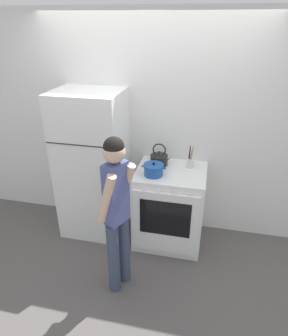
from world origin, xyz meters
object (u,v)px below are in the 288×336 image
refrigerator (93,166)px  tea_kettle (159,158)px  stove_range (169,207)px  dutch_oven_pot (154,170)px  person (117,209)px  utensil_jar (190,162)px

refrigerator → tea_kettle: refrigerator is taller
stove_range → dutch_oven_pot: bearing=-148.9°
stove_range → tea_kettle: 0.58m
stove_range → person: 0.97m
refrigerator → person: bearing=-56.2°
stove_range → dutch_oven_pot: (-0.17, -0.10, 0.52)m
refrigerator → stove_range: size_ratio=1.89×
refrigerator → tea_kettle: size_ratio=6.80×
dutch_oven_pot → utensil_jar: 0.45m
dutch_oven_pot → person: 0.71m
stove_range → person: size_ratio=0.58×
stove_range → utensil_jar: 0.58m
utensil_jar → refrigerator: bearing=-174.2°
refrigerator → person: (0.56, -0.83, 0.03)m
stove_range → person: (-0.37, -0.78, 0.44)m
dutch_oven_pot → person: person is taller
stove_range → person: bearing=-115.5°
person → stove_range: bearing=-0.7°
tea_kettle → person: bearing=-102.8°
refrigerator → dutch_oven_pot: bearing=-11.6°
tea_kettle → person: (-0.21, -0.94, -0.10)m
refrigerator → person: 1.00m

